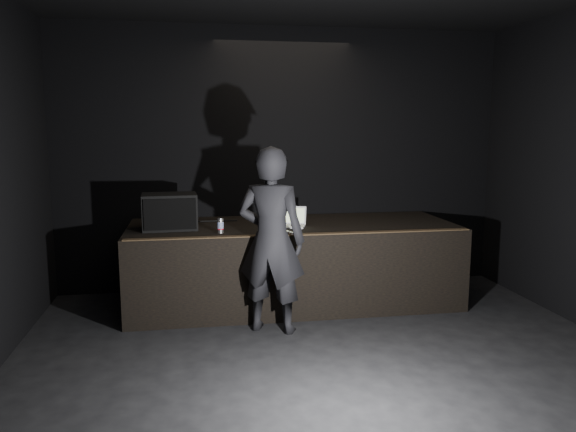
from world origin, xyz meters
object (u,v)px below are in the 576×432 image
(person, at_px, (271,240))
(beer_can, at_px, (220,226))
(stage_riser, at_px, (292,263))
(stage_monitor, at_px, (170,212))
(laptop, at_px, (291,221))

(person, bearing_deg, beer_can, -21.40)
(stage_riser, distance_m, stage_monitor, 1.65)
(stage_monitor, bearing_deg, beer_can, -34.39)
(laptop, bearing_deg, person, -95.05)
(stage_riser, distance_m, person, 1.14)
(stage_riser, xyz_separation_m, beer_can, (-0.91, -0.45, 0.59))
(beer_can, bearing_deg, person, -44.11)
(stage_monitor, distance_m, beer_can, 0.68)
(stage_monitor, distance_m, person, 1.39)
(beer_can, relative_size, person, 0.09)
(stage_riser, bearing_deg, laptop, -105.72)
(stage_monitor, xyz_separation_m, beer_can, (0.57, -0.35, -0.12))
(laptop, distance_m, person, 0.89)
(beer_can, bearing_deg, stage_monitor, 148.69)
(stage_riser, relative_size, person, 2.00)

